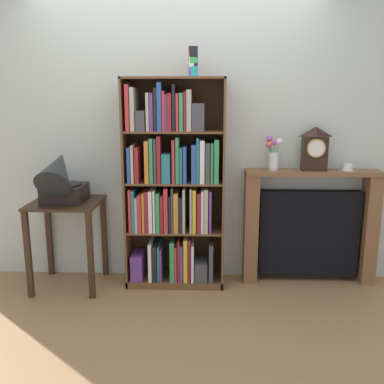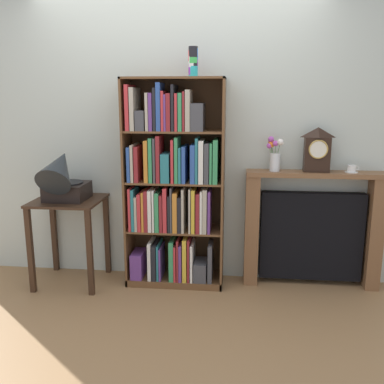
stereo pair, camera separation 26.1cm
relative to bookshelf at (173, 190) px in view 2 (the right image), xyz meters
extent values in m
cube|color=#997047|center=(0.02, -0.12, -0.87)|extent=(7.77, 6.40, 0.02)
cube|color=beige|center=(0.15, 0.23, 0.45)|extent=(4.77, 0.08, 2.60)
cube|color=brown|center=(-0.40, 0.01, 0.05)|extent=(0.02, 0.35, 1.80)
cube|color=brown|center=(0.43, 0.01, 0.05)|extent=(0.02, 0.35, 1.80)
cube|color=#4C311C|center=(0.02, 0.18, 0.05)|extent=(0.85, 0.01, 1.80)
cube|color=brown|center=(0.02, 0.01, 0.94)|extent=(0.85, 0.35, 0.02)
cube|color=brown|center=(0.02, 0.01, -0.83)|extent=(0.85, 0.35, 0.06)
cube|color=#663884|center=(-0.31, -0.03, -0.68)|extent=(0.10, 0.24, 0.23)
cube|color=white|center=(-0.19, -0.02, -0.63)|extent=(0.03, 0.27, 0.34)
cube|color=black|center=(-0.15, -0.02, -0.64)|extent=(0.04, 0.27, 0.32)
cube|color=teal|center=(-0.12, -0.01, -0.64)|extent=(0.02, 0.27, 0.32)
cube|color=#663884|center=(-0.10, -0.02, -0.65)|extent=(0.02, 0.25, 0.29)
cube|color=#388E56|center=(0.00, -0.01, -0.62)|extent=(0.04, 0.28, 0.36)
cube|color=#C63338|center=(0.03, -0.02, -0.64)|extent=(0.02, 0.25, 0.32)
cube|color=maroon|center=(0.06, -0.03, -0.61)|extent=(0.02, 0.23, 0.38)
cube|color=#663884|center=(0.08, -0.02, -0.63)|extent=(0.02, 0.26, 0.33)
cube|color=gold|center=(0.12, -0.01, -0.60)|extent=(0.04, 0.27, 0.38)
cube|color=maroon|center=(0.15, -0.03, -0.61)|extent=(0.02, 0.24, 0.38)
cube|color=white|center=(0.18, -0.02, -0.63)|extent=(0.02, 0.27, 0.33)
cube|color=#424247|center=(0.25, -0.04, -0.71)|extent=(0.11, 0.23, 0.17)
cube|color=#424247|center=(0.34, -0.03, -0.63)|extent=(0.04, 0.24, 0.34)
cube|color=brown|center=(0.02, 0.01, -0.36)|extent=(0.81, 0.33, 0.02)
cube|color=#C63338|center=(-0.35, 0.00, -0.16)|extent=(0.02, 0.29, 0.37)
cube|color=teal|center=(-0.33, -0.03, -0.16)|extent=(0.02, 0.24, 0.37)
cube|color=#B2A893|center=(-0.30, -0.02, -0.20)|extent=(0.02, 0.26, 0.30)
cube|color=#C63338|center=(-0.27, -0.01, -0.18)|extent=(0.03, 0.27, 0.33)
cube|color=orange|center=(-0.24, -0.04, -0.17)|extent=(0.02, 0.23, 0.34)
cube|color=maroon|center=(-0.21, 0.00, -0.17)|extent=(0.03, 0.30, 0.36)
cube|color=white|center=(-0.18, -0.02, -0.17)|extent=(0.03, 0.26, 0.36)
cube|color=white|center=(-0.15, -0.02, -0.16)|extent=(0.02, 0.26, 0.37)
cube|color=#388E56|center=(-0.12, -0.01, -0.18)|extent=(0.03, 0.29, 0.34)
cube|color=maroon|center=(-0.08, -0.01, -0.19)|extent=(0.02, 0.29, 0.32)
cube|color=#C63338|center=(-0.05, -0.03, -0.15)|extent=(0.03, 0.24, 0.39)
cube|color=black|center=(-0.02, -0.03, -0.19)|extent=(0.02, 0.25, 0.32)
cube|color=#424247|center=(0.00, -0.01, -0.15)|extent=(0.02, 0.29, 0.39)
cube|color=orange|center=(0.04, -0.01, -0.17)|extent=(0.04, 0.29, 0.35)
cube|color=black|center=(0.07, 0.00, -0.19)|extent=(0.03, 0.30, 0.31)
cube|color=#B2A893|center=(0.10, -0.03, -0.16)|extent=(0.02, 0.24, 0.38)
cube|color=#B2A893|center=(0.16, -0.01, -0.16)|extent=(0.02, 0.28, 0.38)
cube|color=gold|center=(0.19, -0.03, -0.16)|extent=(0.03, 0.24, 0.38)
cube|color=maroon|center=(0.23, 0.00, -0.17)|extent=(0.03, 0.30, 0.34)
cube|color=white|center=(0.26, -0.03, -0.16)|extent=(0.02, 0.25, 0.37)
cube|color=#B2A893|center=(0.29, -0.03, -0.16)|extent=(0.04, 0.24, 0.38)
cube|color=#663884|center=(0.33, -0.02, -0.16)|extent=(0.02, 0.26, 0.36)
cube|color=brown|center=(0.02, 0.01, 0.08)|extent=(0.81, 0.33, 0.02)
cube|color=#2D519E|center=(-0.35, -0.01, 0.23)|extent=(0.03, 0.29, 0.30)
cube|color=#B2A893|center=(-0.32, -0.01, 0.24)|extent=(0.02, 0.28, 0.32)
cube|color=maroon|center=(-0.29, -0.02, 0.24)|extent=(0.03, 0.26, 0.30)
cube|color=orange|center=(-0.20, -0.01, 0.26)|extent=(0.03, 0.27, 0.35)
cube|color=#388E56|center=(-0.16, -0.03, 0.27)|extent=(0.03, 0.25, 0.37)
cube|color=#424247|center=(-0.13, -0.01, 0.27)|extent=(0.02, 0.29, 0.37)
cube|color=maroon|center=(-0.10, -0.03, 0.28)|extent=(0.03, 0.24, 0.39)
cube|color=teal|center=(-0.04, -0.04, 0.21)|extent=(0.07, 0.23, 0.24)
cube|color=#C63338|center=(0.02, -0.03, 0.27)|extent=(0.02, 0.25, 0.36)
cube|color=#388E56|center=(0.05, -0.03, 0.27)|extent=(0.03, 0.23, 0.38)
cube|color=teal|center=(0.08, -0.02, 0.23)|extent=(0.02, 0.26, 0.30)
cube|color=#2D519E|center=(0.11, -0.01, 0.24)|extent=(0.03, 0.28, 0.31)
cube|color=#2D519E|center=(0.19, -0.03, 0.25)|extent=(0.04, 0.25, 0.32)
cube|color=teal|center=(0.22, -0.03, 0.27)|extent=(0.02, 0.25, 0.38)
cube|color=white|center=(0.26, -0.02, 0.26)|extent=(0.04, 0.25, 0.36)
cube|color=#424247|center=(0.30, -0.03, 0.25)|extent=(0.04, 0.23, 0.33)
cube|color=#388E56|center=(0.34, -0.01, 0.25)|extent=(0.02, 0.28, 0.33)
cube|color=#388E56|center=(0.37, -0.01, 0.27)|extent=(0.04, 0.28, 0.36)
cube|color=brown|center=(0.02, 0.01, 0.51)|extent=(0.81, 0.33, 0.02)
cube|color=#C63338|center=(-0.35, -0.01, 0.70)|extent=(0.03, 0.29, 0.37)
cube|color=#B2A893|center=(-0.31, -0.01, 0.69)|extent=(0.04, 0.28, 0.35)
cube|color=#424247|center=(-0.25, -0.05, 0.60)|extent=(0.08, 0.21, 0.16)
cube|color=#B2A893|center=(-0.19, -0.03, 0.67)|extent=(0.02, 0.25, 0.31)
cube|color=#663884|center=(-0.16, 0.00, 0.67)|extent=(0.03, 0.30, 0.31)
cube|color=black|center=(-0.12, 0.00, 0.69)|extent=(0.02, 0.29, 0.35)
cube|color=#2D519E|center=(-0.09, -0.03, 0.71)|extent=(0.04, 0.24, 0.39)
cube|color=#C63338|center=(-0.06, -0.03, 0.68)|extent=(0.02, 0.25, 0.32)
cube|color=#663884|center=(-0.04, -0.03, 0.66)|extent=(0.02, 0.24, 0.29)
cube|color=maroon|center=(-0.01, -0.02, 0.67)|extent=(0.03, 0.25, 0.30)
cube|color=black|center=(0.03, -0.01, 0.70)|extent=(0.02, 0.28, 0.37)
cube|color=#C63338|center=(0.05, -0.01, 0.67)|extent=(0.02, 0.28, 0.30)
cube|color=#388E56|center=(0.09, -0.03, 0.67)|extent=(0.03, 0.25, 0.30)
cube|color=maroon|center=(0.12, -0.02, 0.67)|extent=(0.02, 0.25, 0.32)
cube|color=#B2A893|center=(0.15, -0.02, 0.68)|extent=(0.04, 0.26, 0.33)
cube|color=#424247|center=(0.22, -0.02, 0.63)|extent=(0.10, 0.26, 0.22)
cylinder|color=#28B2B7|center=(0.18, 0.00, 0.99)|extent=(0.07, 0.07, 0.09)
cylinder|color=purple|center=(0.18, 0.00, 1.01)|extent=(0.07, 0.07, 0.09)
cylinder|color=black|center=(0.18, 0.00, 1.02)|extent=(0.07, 0.07, 0.09)
cylinder|color=purple|center=(0.18, 0.00, 1.04)|extent=(0.07, 0.07, 0.09)
cylinder|color=purple|center=(0.18, 0.00, 1.05)|extent=(0.07, 0.07, 0.09)
cylinder|color=white|center=(0.18, 0.00, 1.07)|extent=(0.07, 0.07, 0.09)
cylinder|color=purple|center=(0.18, 0.00, 1.08)|extent=(0.07, 0.07, 0.09)
cylinder|color=green|center=(0.18, 0.00, 1.10)|extent=(0.07, 0.07, 0.09)
cylinder|color=red|center=(0.18, 0.00, 1.11)|extent=(0.07, 0.07, 0.09)
cylinder|color=blue|center=(0.18, 0.00, 1.13)|extent=(0.07, 0.07, 0.09)
cylinder|color=black|center=(0.18, 0.00, 1.14)|extent=(0.07, 0.07, 0.09)
cube|color=#382316|center=(-0.91, -0.09, -0.10)|extent=(0.58, 0.55, 0.02)
cube|color=#382316|center=(-1.17, -0.33, -0.48)|extent=(0.04, 0.04, 0.75)
cube|color=#382316|center=(-0.65, -0.33, -0.48)|extent=(0.04, 0.04, 0.75)
cube|color=#382316|center=(-1.17, 0.15, -0.48)|extent=(0.04, 0.04, 0.75)
cube|color=#382316|center=(-0.65, 0.15, -0.48)|extent=(0.04, 0.04, 0.75)
cube|color=black|center=(-0.91, -0.09, -0.01)|extent=(0.34, 0.33, 0.14)
cylinder|color=black|center=(-0.91, -0.09, 0.06)|extent=(0.28, 0.28, 0.01)
cylinder|color=#1E2328|center=(-0.91, -0.14, 0.09)|extent=(0.03, 0.03, 0.06)
cone|color=#1E2328|center=(-0.91, -0.23, 0.22)|extent=(0.29, 0.45, 0.44)
cube|color=brown|center=(1.22, 0.08, 0.15)|extent=(1.17, 0.21, 0.04)
cube|color=brown|center=(0.69, 0.08, -0.36)|extent=(0.12, 0.19, 0.99)
cube|color=brown|center=(1.74, 0.08, -0.36)|extent=(0.12, 0.19, 0.99)
cube|color=black|center=(1.22, 0.11, -0.41)|extent=(0.89, 0.10, 0.79)
cube|color=black|center=(1.22, 0.08, 0.31)|extent=(0.21, 0.10, 0.29)
pyramid|color=black|center=(1.22, 0.08, 0.50)|extent=(0.21, 0.10, 0.08)
cylinder|color=silver|center=(1.22, 0.03, 0.37)|extent=(0.15, 0.01, 0.15)
torus|color=#B79347|center=(1.22, 0.03, 0.37)|extent=(0.16, 0.01, 0.16)
cylinder|color=silver|center=(0.87, 0.08, 0.25)|extent=(0.09, 0.09, 0.16)
cylinder|color=#4C753D|center=(0.87, 0.06, 0.30)|extent=(0.01, 0.04, 0.23)
sphere|color=#B24CB7|center=(0.87, 0.05, 0.41)|extent=(0.05, 0.05, 0.05)
cylinder|color=#4C753D|center=(0.85, 0.10, 0.29)|extent=(0.03, 0.01, 0.21)
sphere|color=orange|center=(0.84, 0.10, 0.39)|extent=(0.05, 0.05, 0.05)
cylinder|color=#4C753D|center=(0.89, 0.06, 0.30)|extent=(0.04, 0.05, 0.24)
sphere|color=silver|center=(0.91, 0.03, 0.42)|extent=(0.05, 0.05, 0.05)
cylinder|color=#4C753D|center=(0.85, 0.11, 0.30)|extent=(0.04, 0.06, 0.23)
sphere|color=red|center=(0.83, 0.14, 0.41)|extent=(0.04, 0.04, 0.04)
cylinder|color=#4C753D|center=(0.85, 0.12, 0.30)|extent=(0.02, 0.05, 0.23)
sphere|color=orange|center=(0.84, 0.14, 0.41)|extent=(0.04, 0.04, 0.04)
cylinder|color=#4C753D|center=(0.84, 0.08, 0.28)|extent=(0.04, 0.02, 0.20)
sphere|color=#B24CB7|center=(0.82, 0.09, 0.38)|extent=(0.05, 0.05, 0.05)
cylinder|color=#4C753D|center=(0.85, 0.09, 0.31)|extent=(0.04, 0.03, 0.26)
sphere|color=#B24CB7|center=(0.83, 0.10, 0.44)|extent=(0.05, 0.05, 0.05)
cylinder|color=white|center=(1.51, 0.08, 0.17)|extent=(0.11, 0.11, 0.01)
cylinder|color=white|center=(1.51, 0.08, 0.20)|extent=(0.07, 0.07, 0.06)
torus|color=white|center=(1.56, 0.08, 0.21)|extent=(0.04, 0.01, 0.04)
camera|label=1|loc=(0.29, -3.61, 0.80)|focal=40.15mm
camera|label=2|loc=(0.55, -3.60, 0.80)|focal=40.15mm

